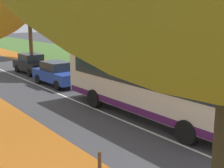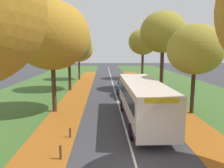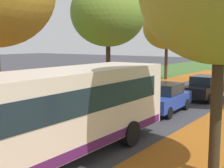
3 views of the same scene
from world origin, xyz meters
name	(u,v)px [view 1 (image 1 of 3)]	position (x,y,z in m)	size (l,w,h in m)	color
grass_verge_right	(116,66)	(9.20, 20.00, 0.00)	(12.00, 90.00, 0.01)	#3D6028
leaf_litter_right	(116,84)	(4.60, 14.00, 0.01)	(2.80, 60.00, 0.00)	#9E5619
road_centre_line	(21,78)	(0.00, 20.00, 0.00)	(0.12, 80.00, 0.01)	silver
tree_right_near	(185,6)	(5.95, 9.34, 5.29)	(4.53, 4.53, 7.34)	#382619
bollard_fourth	(100,160)	(-3.51, 4.50, 0.30)	(0.12, 0.12, 0.60)	#4C3823
bus	(150,82)	(1.38, 7.34, 1.70)	(2.71, 10.41, 2.98)	beige
car_blue_lead	(57,73)	(1.11, 16.19, 0.81)	(1.94, 4.28, 1.62)	#233D9E
car_black_following	(32,64)	(1.51, 21.43, 0.81)	(1.81, 4.21, 1.62)	black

